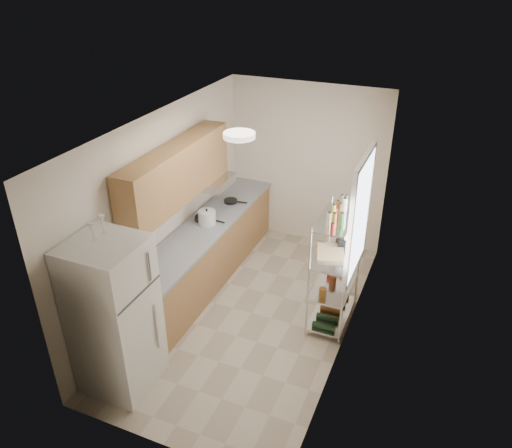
{
  "coord_description": "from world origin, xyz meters",
  "views": [
    {
      "loc": [
        2.1,
        -4.84,
        4.25
      ],
      "look_at": [
        -0.04,
        0.25,
        1.23
      ],
      "focal_mm": 35.0,
      "sensor_mm": 36.0,
      "label": 1
    }
  ],
  "objects_px": {
    "refrigerator": "(114,316)",
    "cutting_board": "(330,253)",
    "espresso_machine": "(345,234)",
    "frying_pan_large": "(205,218)",
    "rice_cooker": "(207,217)"
  },
  "relations": [
    {
      "from": "refrigerator",
      "to": "cutting_board",
      "type": "bearing_deg",
      "value": 46.3
    },
    {
      "from": "refrigerator",
      "to": "cutting_board",
      "type": "distance_m",
      "value": 2.62
    },
    {
      "from": "espresso_machine",
      "to": "frying_pan_large",
      "type": "bearing_deg",
      "value": 158.31
    },
    {
      "from": "refrigerator",
      "to": "frying_pan_large",
      "type": "bearing_deg",
      "value": 93.15
    },
    {
      "from": "refrigerator",
      "to": "espresso_machine",
      "type": "relative_size",
      "value": 5.91
    },
    {
      "from": "cutting_board",
      "to": "espresso_machine",
      "type": "height_order",
      "value": "espresso_machine"
    },
    {
      "from": "cutting_board",
      "to": "espresso_machine",
      "type": "xyz_separation_m",
      "value": [
        0.09,
        0.29,
        0.14
      ]
    },
    {
      "from": "refrigerator",
      "to": "cutting_board",
      "type": "xyz_separation_m",
      "value": [
        1.81,
        1.89,
        0.13
      ]
    },
    {
      "from": "rice_cooker",
      "to": "espresso_machine",
      "type": "distance_m",
      "value": 1.94
    },
    {
      "from": "rice_cooker",
      "to": "frying_pan_large",
      "type": "bearing_deg",
      "value": 133.24
    },
    {
      "from": "refrigerator",
      "to": "cutting_board",
      "type": "relative_size",
      "value": 4.28
    },
    {
      "from": "cutting_board",
      "to": "espresso_machine",
      "type": "bearing_deg",
      "value": 72.25
    },
    {
      "from": "rice_cooker",
      "to": "cutting_board",
      "type": "xyz_separation_m",
      "value": [
        1.84,
        -0.28,
        0.03
      ]
    },
    {
      "from": "refrigerator",
      "to": "espresso_machine",
      "type": "distance_m",
      "value": 2.9
    },
    {
      "from": "frying_pan_large",
      "to": "espresso_machine",
      "type": "relative_size",
      "value": 0.96
    }
  ]
}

